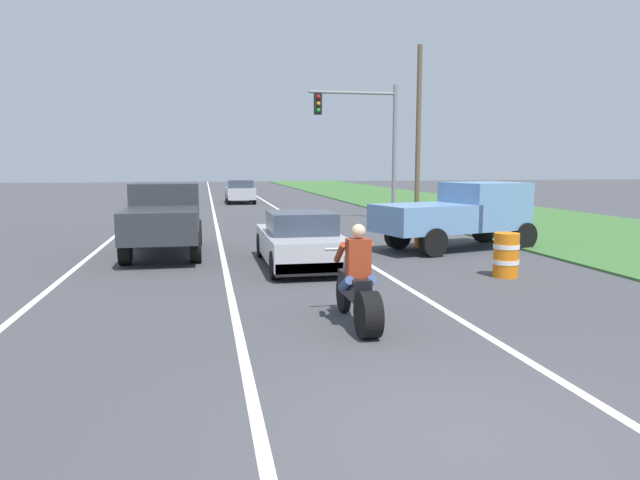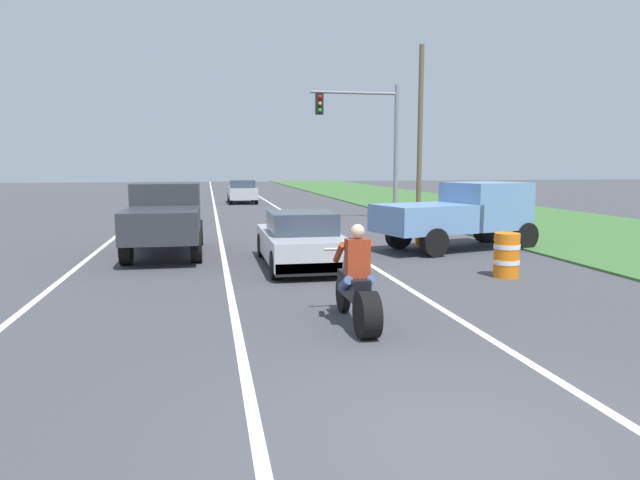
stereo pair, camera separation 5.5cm
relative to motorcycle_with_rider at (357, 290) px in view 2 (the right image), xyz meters
name	(u,v)px [view 2 (the right image)]	position (x,y,z in m)	size (l,w,h in m)	color
ground_plane	(457,441)	(-0.05, -3.84, -0.59)	(160.00, 160.00, 0.00)	#424247
lane_stripe_left_solid	(129,226)	(-5.45, 16.16, -0.59)	(0.14, 120.00, 0.01)	white
lane_stripe_right_solid	(302,223)	(1.75, 16.16, -0.59)	(0.14, 120.00, 0.01)	white
lane_stripe_centre_dashed	(218,224)	(-1.85, 16.16, -0.59)	(0.14, 120.00, 0.01)	white
grass_verge_right	(515,218)	(11.87, 16.16, -0.56)	(10.00, 120.00, 0.06)	#3D6B33
motorcycle_with_rider	(357,290)	(0.00, 0.00, 0.00)	(0.70, 2.21, 1.62)	black
sports_car_silver	(301,241)	(0.00, 5.51, 0.04)	(1.84, 4.30, 1.37)	#B7B7BC
pickup_truck_left_lane_dark_grey	(165,215)	(-3.43, 8.17, 0.51)	(2.02, 4.80, 1.98)	#2D3035
pickup_truck_right_shoulder_light_blue	(461,212)	(5.15, 7.48, 0.51)	(5.14, 3.14, 1.98)	#6B93C6
traffic_light_mast_near	(371,131)	(4.88, 16.40, 3.36)	(3.97, 0.34, 6.00)	gray
utility_pole_roadside	(420,132)	(7.94, 18.42, 3.49)	(0.24, 0.24, 8.17)	brown
construction_barrel_nearest	(507,255)	(4.31, 3.24, -0.09)	(0.58, 0.58, 1.00)	orange
construction_barrel_mid	(425,230)	(4.31, 8.22, -0.09)	(0.58, 0.58, 1.00)	orange
distant_car_far_ahead	(242,191)	(-0.02, 29.48, 0.18)	(1.80, 4.00, 1.50)	#B2B2B7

